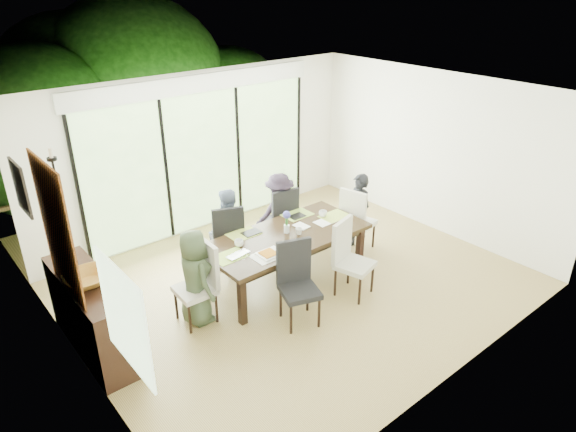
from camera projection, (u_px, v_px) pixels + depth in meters
floor at (299, 284)px, 7.43m from camera, size 6.00×5.00×0.01m
ceiling at (301, 97)px, 6.27m from camera, size 6.00×5.00×0.01m
wall_back at (202, 153)px, 8.59m from camera, size 6.00×0.02×2.70m
wall_front at (465, 276)px, 5.11m from camera, size 6.00×0.02×2.70m
wall_left at (72, 276)px, 5.11m from camera, size 0.02×5.00×2.70m
wall_right at (435, 153)px, 8.59m from camera, size 0.02×5.00×2.70m
glass_doors at (204, 162)px, 8.63m from camera, size 4.20×0.02×2.30m
blinds_header at (198, 84)px, 8.06m from camera, size 4.40×0.06×0.28m
mullion_a at (79, 193)px, 7.41m from camera, size 0.05×0.04×2.30m
mullion_b at (166, 171)px, 8.21m from camera, size 0.05×0.04×2.30m
mullion_c at (238, 153)px, 9.02m from camera, size 0.05×0.04×2.30m
mullion_d at (298, 138)px, 9.83m from camera, size 0.05×0.04×2.30m
side_window at (125, 318)px, 4.24m from camera, size 0.02×0.90×1.00m
deck at (183, 211)px, 9.81m from camera, size 6.00×1.80×0.10m
rail_top at (160, 170)px, 10.11m from camera, size 6.00×0.08×0.06m
foliage_left at (39, 132)px, 9.37m from camera, size 3.20×3.20×3.20m
foliage_mid at (136, 91)px, 10.91m from camera, size 4.00×4.00×4.00m
foliage_right at (228, 110)px, 11.63m from camera, size 2.80×2.80×2.80m
foliage_far at (78, 100)px, 10.89m from camera, size 3.60×3.60×3.60m
table_top at (286, 237)px, 7.22m from camera, size 2.39×1.09×0.06m
table_apron at (286, 242)px, 7.26m from camera, size 2.19×0.90×0.10m
table_leg_fl at (242, 301)px, 6.46m from camera, size 0.09×0.09×0.69m
table_leg_fr at (360, 247)px, 7.71m from camera, size 0.09×0.09×0.69m
table_leg_bl at (206, 273)px, 7.06m from camera, size 0.09×0.09×0.69m
table_leg_br at (321, 228)px, 8.30m from camera, size 0.09×0.09×0.69m
chair_left_end at (194, 284)px, 6.43m from camera, size 0.48×0.48×1.09m
chair_right_end at (359, 218)px, 8.16m from camera, size 0.55×0.55×1.09m
chair_far_left at (227, 235)px, 7.62m from camera, size 0.60×0.60×1.09m
chair_far_right at (279, 217)px, 8.20m from camera, size 0.53×0.53×1.09m
chair_near_left at (300, 286)px, 6.40m from camera, size 0.58×0.58×1.09m
chair_near_right at (355, 260)px, 6.98m from camera, size 0.56×0.56×1.09m
person_left_end at (195, 277)px, 6.40m from camera, size 0.40×0.61×1.28m
person_right_end at (358, 213)px, 8.11m from camera, size 0.47×0.65×1.28m
person_far_left at (227, 230)px, 7.57m from camera, size 0.64×0.45×1.28m
person_far_right at (280, 212)px, 8.15m from camera, size 0.66×0.49×1.28m
placemat_left at (230, 256)px, 6.66m from camera, size 0.44×0.32×0.01m
placemat_right at (335, 216)px, 7.76m from camera, size 0.44×0.32×0.01m
placemat_far_l at (244, 234)px, 7.22m from camera, size 0.44×0.32×0.01m
placemat_far_r at (297, 215)px, 7.80m from camera, size 0.44×0.32×0.01m
placemat_paper at (268, 255)px, 6.68m from camera, size 0.44×0.32×0.01m
tablet_far_l at (251, 233)px, 7.24m from camera, size 0.26×0.18×0.01m
tablet_far_r at (297, 216)px, 7.73m from camera, size 0.24×0.17×0.01m
papers at (325, 222)px, 7.58m from camera, size 0.30×0.22×0.00m
platter_base at (268, 254)px, 6.67m from camera, size 0.26×0.26×0.02m
platter_snacks at (268, 253)px, 6.67m from camera, size 0.20×0.20×0.01m
vase at (287, 229)px, 7.25m from camera, size 0.08×0.08×0.12m
hyacinth_stems at (287, 221)px, 7.19m from camera, size 0.04×0.04×0.16m
hyacinth_blooms at (287, 215)px, 7.15m from camera, size 0.11×0.11×0.11m
laptop at (241, 256)px, 6.64m from camera, size 0.36×0.26×0.03m
cup_a at (239, 243)px, 6.89m from camera, size 0.14×0.14×0.10m
cup_b at (299, 231)px, 7.21m from camera, size 0.14×0.14×0.09m
cup_c at (323, 214)px, 7.72m from camera, size 0.16×0.16×0.10m
book at (297, 228)px, 7.38m from camera, size 0.18×0.23×0.02m
sideboard at (92, 314)px, 5.99m from camera, size 0.48×1.69×0.95m
bowl at (88, 279)px, 5.69m from camera, size 0.50×0.50×0.12m
candlestick_base at (74, 266)px, 6.02m from camera, size 0.11×0.11×0.04m
candlestick_shaft at (63, 215)px, 5.73m from camera, size 0.03×0.03×1.32m
candlestick_pan at (52, 159)px, 5.45m from camera, size 0.11×0.11×0.03m
candle at (51, 153)px, 5.42m from camera, size 0.04×0.04×0.11m
tapestry at (57, 229)px, 5.26m from camera, size 0.02×1.00×1.50m
art_frame at (20, 188)px, 6.14m from camera, size 0.03×0.55×0.65m
art_canvas at (22, 187)px, 6.15m from camera, size 0.01×0.45×0.55m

